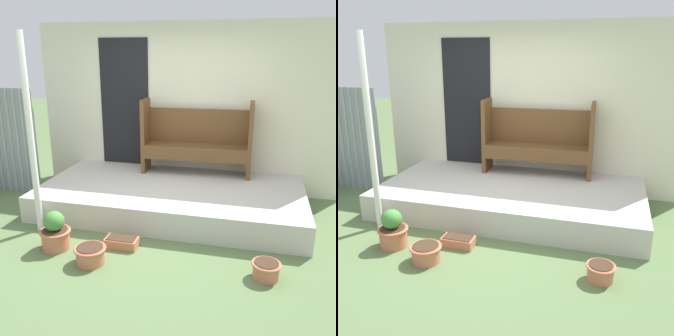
% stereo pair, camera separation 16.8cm
% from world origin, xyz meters
% --- Properties ---
extents(ground_plane, '(24.00, 24.00, 0.00)m').
position_xyz_m(ground_plane, '(0.00, 0.00, 0.00)').
color(ground_plane, '#5B7547').
extents(porch_slab, '(3.63, 1.84, 0.35)m').
position_xyz_m(porch_slab, '(0.12, 0.92, 0.18)').
color(porch_slab, beige).
rests_on(porch_slab, ground_plane).
extents(house_wall, '(4.83, 0.08, 2.60)m').
position_xyz_m(house_wall, '(0.08, 1.87, 1.30)').
color(house_wall, beige).
rests_on(house_wall, ground_plane).
extents(support_post, '(0.08, 0.08, 2.39)m').
position_xyz_m(support_post, '(-1.35, -0.10, 1.19)').
color(support_post, white).
rests_on(support_post, ground_plane).
extents(bench, '(1.66, 0.45, 1.12)m').
position_xyz_m(bench, '(0.35, 1.60, 0.91)').
color(bench, brown).
rests_on(bench, porch_slab).
extents(flower_pot_left, '(0.35, 0.35, 0.45)m').
position_xyz_m(flower_pot_left, '(-0.90, -0.49, 0.20)').
color(flower_pot_left, '#C67251').
rests_on(flower_pot_left, ground_plane).
extents(flower_pot_middle, '(0.34, 0.34, 0.19)m').
position_xyz_m(flower_pot_middle, '(-0.38, -0.68, 0.11)').
color(flower_pot_middle, '#C67251').
rests_on(flower_pot_middle, ground_plane).
extents(flower_pot_right, '(0.30, 0.30, 0.18)m').
position_xyz_m(flower_pot_right, '(1.43, -0.52, 0.10)').
color(flower_pot_right, '#C67251').
rests_on(flower_pot_right, ground_plane).
extents(planter_box_rect, '(0.38, 0.19, 0.12)m').
position_xyz_m(planter_box_rect, '(-0.19, -0.28, 0.06)').
color(planter_box_rect, '#C67251').
rests_on(planter_box_rect, ground_plane).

